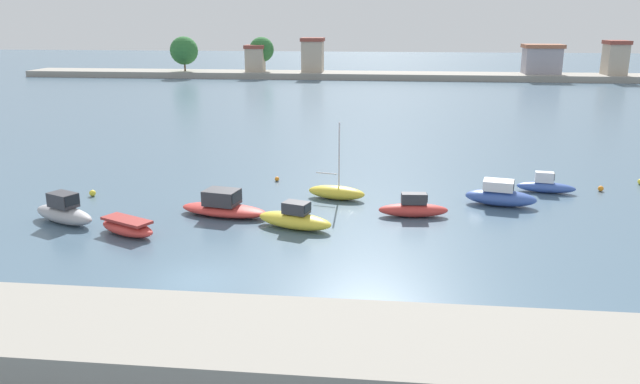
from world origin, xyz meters
name	(u,v)px	position (x,y,z in m)	size (l,w,h in m)	color
ground_plane	(195,280)	(0.00, 0.00, 0.00)	(400.00, 400.00, 0.00)	#476075
seawall_embankment	(120,349)	(0.00, -8.07, 1.03)	(97.99, 5.10, 2.06)	gray
moored_boat_0	(64,212)	(-10.18, 7.33, 0.67)	(4.83, 3.29, 1.84)	#9E9EA3
moored_boat_1	(127,227)	(-5.62, 5.71, 0.45)	(4.00, 2.92, 0.94)	#C63833
moored_boat_2	(223,207)	(-1.21, 9.78, 0.57)	(5.85, 3.05, 1.62)	#C63833
moored_boat_3	(295,219)	(3.49, 7.89, 0.56)	(4.83, 2.91, 1.58)	yellow
moored_boat_4	(336,192)	(5.35, 14.16, 0.48)	(4.11, 2.21, 5.17)	yellow
moored_boat_5	(413,208)	(10.33, 10.88, 0.51)	(4.31, 1.57, 1.47)	#C63833
moored_boat_6	(500,196)	(15.96, 13.89, 0.66)	(4.71, 2.59, 1.65)	#3856A8
moored_boat_7	(546,186)	(19.61, 17.40, 0.47)	(4.04, 1.74, 1.45)	#3856A8
mooring_buoy_1	(93,193)	(-11.17, 12.97, 0.22)	(0.43, 0.43, 0.43)	yellow
mooring_buoy_2	(277,179)	(0.56, 18.38, 0.17)	(0.34, 0.34, 0.34)	orange
mooring_buoy_3	(221,192)	(-2.67, 14.50, 0.15)	(0.31, 0.31, 0.31)	red
mooring_buoy_4	(601,189)	(23.52, 18.15, 0.19)	(0.39, 0.39, 0.39)	orange
distant_shoreline	(354,68)	(1.41, 100.10, 2.09)	(130.57, 8.49, 8.05)	gray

